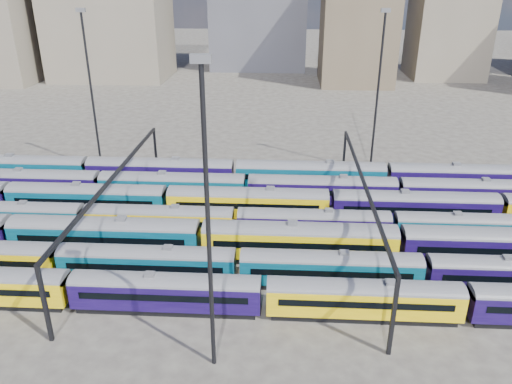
# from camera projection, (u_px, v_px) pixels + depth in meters

# --- Properties ---
(ground) EXTENTS (500.00, 500.00, 0.00)m
(ground) POSITION_uv_depth(u_px,v_px,m) (278.00, 238.00, 62.20)
(ground) COLOR #3B3632
(ground) RESTS_ON ground
(rake_0) EXTENTS (132.14, 2.76, 4.64)m
(rake_0) POSITION_uv_depth(u_px,v_px,m) (166.00, 289.00, 48.07)
(rake_0) COLOR black
(rake_0) RESTS_ON ground
(rake_1) EXTENTS (134.56, 2.81, 4.72)m
(rake_1) POSITION_uv_depth(u_px,v_px,m) (147.00, 260.00, 52.79)
(rake_1) COLOR black
(rake_1) RESTS_ON ground
(rake_2) EXTENTS (133.79, 3.26, 5.50)m
(rake_2) POSITION_uv_depth(u_px,v_px,m) (201.00, 235.00, 56.93)
(rake_2) COLOR black
(rake_2) RESTS_ON ground
(rake_3) EXTENTS (114.27, 2.79, 4.68)m
(rake_3) POSITION_uv_depth(u_px,v_px,m) (236.00, 220.00, 61.48)
(rake_3) COLOR black
(rake_3) RESTS_ON ground
(rake_4) EXTENTS (129.56, 3.16, 5.33)m
(rake_4) POSITION_uv_depth(u_px,v_px,m) (330.00, 202.00, 65.27)
(rake_4) COLOR black
(rake_4) RESTS_ON ground
(rake_5) EXTENTS (126.48, 3.08, 5.20)m
(rake_5) POSITION_uv_depth(u_px,v_px,m) (247.00, 186.00, 70.47)
(rake_5) COLOR black
(rake_5) RESTS_ON ground
(rake_6) EXTENTS (135.24, 3.30, 5.56)m
(rake_6) POSITION_uv_depth(u_px,v_px,m) (387.00, 175.00, 73.88)
(rake_6) COLOR black
(rake_6) RESTS_ON ground
(gantry_1) EXTENTS (0.35, 40.35, 8.03)m
(gantry_1) POSITION_uv_depth(u_px,v_px,m) (114.00, 185.00, 60.52)
(gantry_1) COLOR black
(gantry_1) RESTS_ON ground
(gantry_2) EXTENTS (0.35, 40.35, 8.03)m
(gantry_2) POSITION_uv_depth(u_px,v_px,m) (363.00, 190.00, 58.93)
(gantry_2) COLOR black
(gantry_2) RESTS_ON ground
(mast_1) EXTENTS (1.40, 0.50, 25.60)m
(mast_1) POSITION_uv_depth(u_px,v_px,m) (91.00, 87.00, 78.24)
(mast_1) COLOR black
(mast_1) RESTS_ON ground
(mast_2) EXTENTS (1.40, 0.50, 25.60)m
(mast_2) POSITION_uv_depth(u_px,v_px,m) (208.00, 216.00, 36.73)
(mast_2) COLOR black
(mast_2) RESTS_ON ground
(mast_3) EXTENTS (1.40, 0.50, 25.60)m
(mast_3) POSITION_uv_depth(u_px,v_px,m) (378.00, 87.00, 77.68)
(mast_3) COLOR black
(mast_3) RESTS_ON ground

